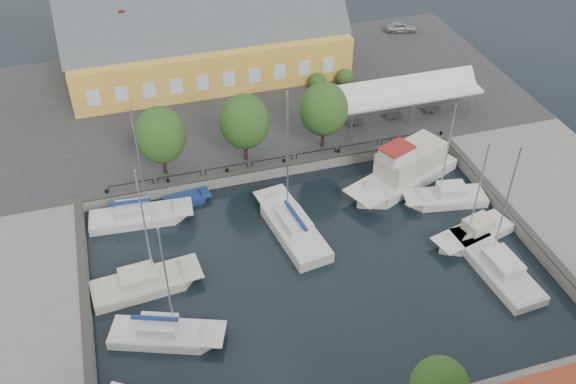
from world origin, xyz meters
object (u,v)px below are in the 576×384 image
object	(u,v)px
east_boat_a	(446,199)
east_boat_c	(497,269)
tent_canopy	(406,92)
center_sailboat	(293,229)
west_boat_d	(164,336)
trawler	(405,172)
west_boat_b	(144,285)
east_boat_b	(474,235)
car_silver	(401,27)
car_red	(153,136)
west_boat_a	(139,218)
warehouse	(202,44)
launch_nw	(187,201)

from	to	relation	value
east_boat_a	east_boat_c	xyz separation A→B (m)	(-0.24, -8.29, -0.00)
east_boat_c	tent_canopy	bearing A→B (deg)	85.51
center_sailboat	east_boat_a	size ratio (longest dim) A/B	1.27
center_sailboat	west_boat_d	bearing A→B (deg)	-145.78
trawler	west_boat_b	bearing A→B (deg)	-165.10
east_boat_b	east_boat_a	bearing A→B (deg)	89.71
east_boat_a	east_boat_c	world-z (taller)	east_boat_c
center_sailboat	trawler	size ratio (longest dim) A/B	1.13
tent_canopy	car_silver	size ratio (longest dim) A/B	3.88
west_boat_d	east_boat_b	bearing A→B (deg)	6.92
car_silver	center_sailboat	world-z (taller)	center_sailboat
car_red	center_sailboat	world-z (taller)	center_sailboat
tent_canopy	east_boat_a	xyz separation A→B (m)	(-1.33, -11.64, -3.42)
center_sailboat	west_boat_b	distance (m)	12.01
west_boat_a	warehouse	bearing A→B (deg)	65.79
west_boat_a	launch_nw	size ratio (longest dim) A/B	2.73
center_sailboat	east_boat_a	distance (m)	13.24
warehouse	west_boat_b	xyz separation A→B (m)	(-9.70, -28.07, -4.17)
west_boat_d	center_sailboat	bearing A→B (deg)	34.22
car_silver	east_boat_a	xyz separation A→B (m)	(-9.12, -29.27, -1.35)
car_red	east_boat_b	world-z (taller)	east_boat_b
car_silver	trawler	xyz separation A→B (m)	(-11.33, -25.79, -0.60)
west_boat_d	east_boat_a	bearing A→B (deg)	17.14
center_sailboat	east_boat_b	distance (m)	13.98
west_boat_a	west_boat_b	distance (m)	7.46
west_boat_d	west_boat_b	bearing A→B (deg)	98.51
car_red	west_boat_a	bearing A→B (deg)	-135.02
car_red	east_boat_b	bearing A→B (deg)	-69.95
center_sailboat	west_boat_b	world-z (taller)	center_sailboat
tent_canopy	west_boat_d	size ratio (longest dim) A/B	1.37
center_sailboat	car_silver	bearing A→B (deg)	52.61
car_red	launch_nw	distance (m)	8.31
east_boat_a	west_boat_b	bearing A→B (deg)	-174.12
car_silver	east_boat_b	xyz separation A→B (m)	(-9.15, -33.81, -1.35)
car_silver	east_boat_c	world-z (taller)	east_boat_c
warehouse	east_boat_c	size ratio (longest dim) A/B	2.59
warehouse	east_boat_a	size ratio (longest dim) A/B	2.87
warehouse	launch_nw	bearing A→B (deg)	-105.13
car_silver	car_red	xyz separation A→B (m)	(-31.14, -15.17, 0.08)
trawler	west_boat_d	size ratio (longest dim) A/B	1.09
west_boat_b	warehouse	bearing A→B (deg)	70.94
east_boat_a	east_boat_b	size ratio (longest dim) A/B	1.04
tent_canopy	launch_nw	world-z (taller)	tent_canopy
car_silver	west_boat_a	distance (m)	41.60
trawler	west_boat_a	bearing A→B (deg)	176.42
tent_canopy	west_boat_d	world-z (taller)	west_boat_d
car_red	trawler	world-z (taller)	trawler
east_boat_a	west_boat_d	distance (m)	25.36
trawler	warehouse	bearing A→B (deg)	120.69
center_sailboat	east_boat_a	xyz separation A→B (m)	(13.24, -0.01, -0.10)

